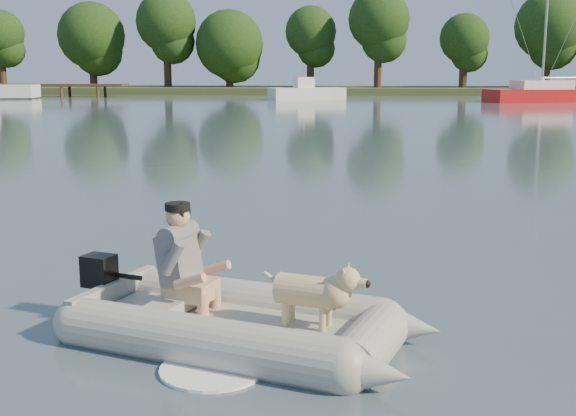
# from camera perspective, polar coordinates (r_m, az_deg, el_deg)

# --- Properties ---
(water) EXTENTS (160.00, 160.00, 0.00)m
(water) POSITION_cam_1_polar(r_m,az_deg,el_deg) (6.47, -0.04, -9.17)
(water) COLOR slate
(water) RESTS_ON ground
(shore_bank) EXTENTS (160.00, 12.00, 0.70)m
(shore_bank) POSITION_cam_1_polar(r_m,az_deg,el_deg) (68.09, 3.84, 9.23)
(shore_bank) COLOR #47512D
(shore_bank) RESTS_ON water
(dock) EXTENTS (18.00, 2.00, 1.04)m
(dock) POSITION_cam_1_polar(r_m,az_deg,el_deg) (63.82, -20.56, 8.71)
(dock) COLOR #4C331E
(dock) RESTS_ON water
(treeline) EXTENTS (84.66, 7.35, 9.27)m
(treeline) POSITION_cam_1_polar(r_m,az_deg,el_deg) (67.41, 8.92, 13.40)
(treeline) COLOR #332316
(treeline) RESTS_ON shore_bank
(dinghy) EXTENTS (5.11, 4.54, 1.21)m
(dinghy) POSITION_cam_1_polar(r_m,az_deg,el_deg) (5.94, -3.68, -5.92)
(dinghy) COLOR #969691
(dinghy) RESTS_ON water
(man) EXTENTS (0.77, 0.71, 0.93)m
(man) POSITION_cam_1_polar(r_m,az_deg,el_deg) (6.22, -8.48, -3.66)
(man) COLOR slate
(man) RESTS_ON dinghy
(dog) EXTENTS (0.85, 0.53, 0.54)m
(dog) POSITION_cam_1_polar(r_m,az_deg,el_deg) (5.78, 1.51, -6.99)
(dog) COLOR tan
(dog) RESTS_ON dinghy
(outboard_motor) EXTENTS (0.42, 0.35, 0.68)m
(outboard_motor) POSITION_cam_1_polar(r_m,az_deg,el_deg) (6.76, -14.62, -6.27)
(outboard_motor) COLOR black
(outboard_motor) RESTS_ON dinghy
(motorboat) EXTENTS (6.10, 4.25, 2.41)m
(motorboat) POSITION_cam_1_polar(r_m,az_deg,el_deg) (54.13, 1.50, 9.72)
(motorboat) COLOR white
(motorboat) RESTS_ON water
(sailboat) EXTENTS (9.11, 5.00, 12.00)m
(sailboat) POSITION_cam_1_polar(r_m,az_deg,el_deg) (53.52, 19.80, 8.47)
(sailboat) COLOR red
(sailboat) RESTS_ON water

